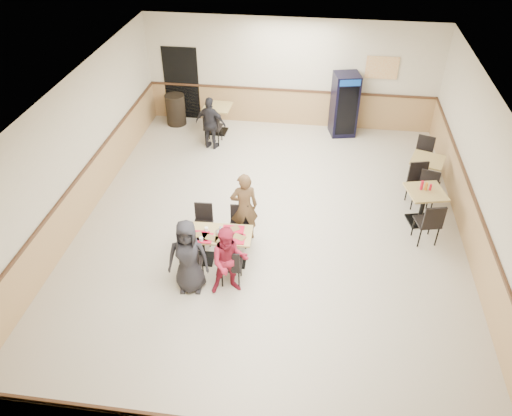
# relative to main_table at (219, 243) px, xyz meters

# --- Properties ---
(ground) EXTENTS (10.00, 10.00, 0.00)m
(ground) POSITION_rel_main_table_xyz_m (0.86, 1.04, -0.45)
(ground) COLOR beige
(ground) RESTS_ON ground
(room_shell) EXTENTS (10.00, 10.00, 10.00)m
(room_shell) POSITION_rel_main_table_xyz_m (2.63, 3.59, 0.13)
(room_shell) COLOR silver
(room_shell) RESTS_ON ground
(main_table) EXTENTS (1.29, 0.69, 0.68)m
(main_table) POSITION_rel_main_table_xyz_m (0.00, 0.00, 0.00)
(main_table) COLOR black
(main_table) RESTS_ON ground
(main_chairs) EXTENTS (1.18, 1.53, 0.86)m
(main_chairs) POSITION_rel_main_table_xyz_m (-0.05, -0.00, -0.02)
(main_chairs) COLOR black
(main_chairs) RESTS_ON ground
(diner_woman_left) EXTENTS (0.78, 0.56, 1.50)m
(diner_woman_left) POSITION_rel_main_table_xyz_m (-0.38, -0.79, 0.30)
(diner_woman_left) COLOR black
(diner_woman_left) RESTS_ON ground
(diner_woman_right) EXTENTS (0.80, 0.70, 1.41)m
(diner_woman_right) POSITION_rel_main_table_xyz_m (0.35, -0.76, 0.25)
(diner_woman_right) COLOR maroon
(diner_woman_right) RESTS_ON ground
(diner_man_opposite) EXTENTS (0.64, 0.51, 1.53)m
(diner_man_opposite) POSITION_rel_main_table_xyz_m (0.38, 0.79, 0.31)
(diner_man_opposite) COLOR brown
(diner_man_opposite) RESTS_ON ground
(lone_diner) EXTENTS (0.89, 0.52, 1.42)m
(lone_diner) POSITION_rel_main_table_xyz_m (-1.06, 4.36, 0.26)
(lone_diner) COLOR black
(lone_diner) RESTS_ON ground
(tabletop_clutter) EXTENTS (1.12, 0.61, 0.12)m
(tabletop_clutter) POSITION_rel_main_table_xyz_m (-0.03, -0.07, 0.25)
(tabletop_clutter) COLOR red
(tabletop_clutter) RESTS_ON main_table
(side_table_near) EXTENTS (0.90, 0.90, 0.80)m
(side_table_near) POSITION_rel_main_table_xyz_m (4.03, 1.80, 0.08)
(side_table_near) COLOR black
(side_table_near) RESTS_ON ground
(side_table_near_chair_south) EXTENTS (0.56, 0.56, 1.01)m
(side_table_near_chair_south) POSITION_rel_main_table_xyz_m (4.03, 1.16, 0.05)
(side_table_near_chair_south) COLOR black
(side_table_near_chair_south) RESTS_ON ground
(side_table_near_chair_north) EXTENTS (0.56, 0.56, 1.01)m
(side_table_near_chair_north) POSITION_rel_main_table_xyz_m (4.03, 2.43, 0.05)
(side_table_near_chair_north) COLOR black
(side_table_near_chair_north) RESTS_ON ground
(side_table_far) EXTENTS (0.90, 0.90, 0.76)m
(side_table_far) POSITION_rel_main_table_xyz_m (4.26, 3.18, 0.05)
(side_table_far) COLOR black
(side_table_far) RESTS_ON ground
(side_table_far_chair_south) EXTENTS (0.56, 0.56, 0.96)m
(side_table_far_chair_south) POSITION_rel_main_table_xyz_m (4.26, 2.57, 0.03)
(side_table_far_chair_south) COLOR black
(side_table_far_chair_south) RESTS_ON ground
(side_table_far_chair_north) EXTENTS (0.56, 0.56, 0.96)m
(side_table_far_chair_north) POSITION_rel_main_table_xyz_m (4.26, 3.78, 0.03)
(side_table_far_chair_north) COLOR black
(side_table_far_chair_north) RESTS_ON ground
(condiment_caddy) EXTENTS (0.23, 0.06, 0.20)m
(condiment_caddy) POSITION_rel_main_table_xyz_m (4.00, 1.85, 0.43)
(condiment_caddy) COLOR red
(condiment_caddy) RESTS_ON side_table_near
(back_table) EXTENTS (0.77, 0.77, 0.78)m
(back_table) POSITION_rel_main_table_xyz_m (-1.06, 5.24, 0.07)
(back_table) COLOR black
(back_table) RESTS_ON ground
(back_table_chair_lone) EXTENTS (0.48, 0.48, 0.99)m
(back_table_chair_lone) POSITION_rel_main_table_xyz_m (-1.06, 4.62, 0.04)
(back_table_chair_lone) COLOR black
(back_table_chair_lone) RESTS_ON ground
(pepsi_cooler) EXTENTS (0.78, 0.78, 1.72)m
(pepsi_cooler) POSITION_rel_main_table_xyz_m (2.37, 5.64, 0.41)
(pepsi_cooler) COLOR black
(pepsi_cooler) RESTS_ON ground
(trash_bin) EXTENTS (0.55, 0.55, 0.87)m
(trash_bin) POSITION_rel_main_table_xyz_m (-2.36, 5.59, -0.02)
(trash_bin) COLOR black
(trash_bin) RESTS_ON ground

